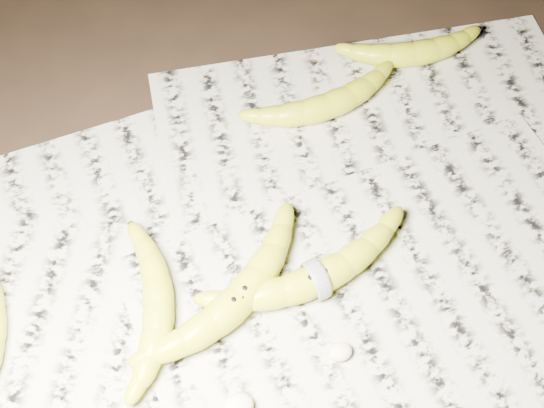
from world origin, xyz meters
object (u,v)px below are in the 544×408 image
object	(u,v)px
banana_center	(238,298)
banana_upper_b	(413,52)
banana_left_b	(158,305)
banana_taped	(316,278)
banana_upper_a	(327,104)

from	to	relation	value
banana_center	banana_upper_b	bearing A→B (deg)	8.89
banana_left_b	banana_upper_b	distance (m)	0.48
banana_left_b	banana_upper_b	bearing A→B (deg)	-44.74
banana_left_b	banana_center	world-z (taller)	banana_center
banana_left_b	banana_taped	distance (m)	0.17
banana_center	banana_upper_b	size ratio (longest dim) A/B	1.29
banana_left_b	banana_upper_b	xyz separation A→B (m)	(0.41, 0.26, -0.00)
banana_center	banana_upper_a	bearing A→B (deg)	19.32
banana_upper_b	banana_upper_a	bearing A→B (deg)	-152.34
banana_upper_a	banana_upper_b	xyz separation A→B (m)	(0.14, 0.05, -0.00)
banana_taped	banana_upper_b	distance (m)	0.37
banana_left_b	banana_center	xyz separation A→B (m)	(0.08, -0.02, 0.00)
banana_center	banana_upper_b	xyz separation A→B (m)	(0.32, 0.28, -0.00)
banana_center	banana_upper_a	xyz separation A→B (m)	(0.18, 0.23, -0.00)
banana_taped	banana_upper_a	size ratio (longest dim) A/B	1.23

